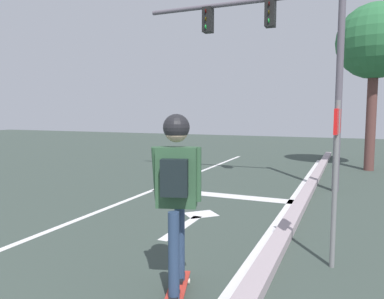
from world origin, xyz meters
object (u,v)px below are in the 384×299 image
Objects in this scene: skateboard at (177,290)px; roadside_tree at (375,43)px; skater at (176,178)px; street_sign_post at (336,159)px; traffic_signal_mast at (281,43)px.

roadside_tree is at bearing 77.77° from skateboard.
street_sign_post is at bearing 44.97° from skater.
street_sign_post is 9.06m from roadside_tree.
street_sign_post is at bearing -72.05° from traffic_signal_mast.
street_sign_post reaches higher than skater.
skater is at bearing -72.76° from skateboard.
skater is 6.56m from traffic_signal_mast.
skateboard is 2.38m from street_sign_post.
skateboard is at bearing -102.23° from roadside_tree.
street_sign_post is at bearing 44.61° from skateboard.
traffic_signal_mast reaches higher than skateboard.
skater is (0.00, -0.01, 1.18)m from skateboard.
skater is 0.34× the size of roadside_tree.
skateboard is 0.17× the size of roadside_tree.
traffic_signal_mast is at bearing 107.95° from street_sign_post.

